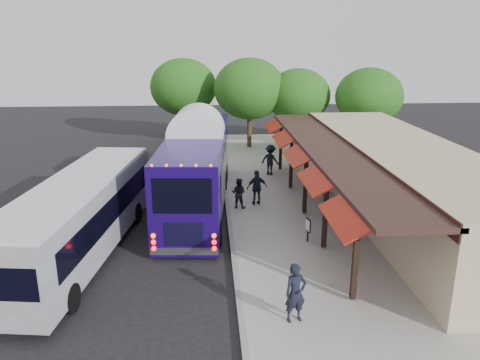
# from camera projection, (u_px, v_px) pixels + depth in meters

# --- Properties ---
(ground) EXTENTS (90.00, 90.00, 0.00)m
(ground) POSITION_uv_depth(u_px,v_px,m) (232.00, 254.00, 19.06)
(ground) COLOR black
(ground) RESTS_ON ground
(sidewalk) EXTENTS (10.00, 40.00, 0.15)m
(sidewalk) POSITION_uv_depth(u_px,v_px,m) (328.00, 214.00, 23.18)
(sidewalk) COLOR #9E9B93
(sidewalk) RESTS_ON ground
(curb) EXTENTS (0.20, 40.00, 0.16)m
(curb) POSITION_uv_depth(u_px,v_px,m) (229.00, 217.00, 22.86)
(curb) COLOR gray
(curb) RESTS_ON ground
(station_shelter) EXTENTS (8.15, 20.00, 3.60)m
(station_shelter) POSITION_uv_depth(u_px,v_px,m) (398.00, 179.00, 22.88)
(station_shelter) COLOR #C6B089
(station_shelter) RESTS_ON ground
(coach_bus) EXTENTS (3.63, 13.13, 4.16)m
(coach_bus) POSITION_uv_depth(u_px,v_px,m) (198.00, 165.00, 23.93)
(coach_bus) COLOR #1C0758
(coach_bus) RESTS_ON ground
(city_bus) EXTENTS (4.04, 11.97, 3.15)m
(city_bus) POSITION_uv_depth(u_px,v_px,m) (81.00, 215.00, 18.53)
(city_bus) COLOR gray
(city_bus) RESTS_ON ground
(ped_a) EXTENTS (0.77, 0.60, 1.87)m
(ped_a) POSITION_uv_depth(u_px,v_px,m) (296.00, 293.00, 14.08)
(ped_a) COLOR black
(ped_a) RESTS_ON sidewalk
(ped_b) EXTENTS (0.91, 0.81, 1.55)m
(ped_b) POSITION_uv_depth(u_px,v_px,m) (239.00, 193.00, 23.70)
(ped_b) COLOR black
(ped_b) RESTS_ON sidewalk
(ped_c) EXTENTS (1.14, 0.64, 1.84)m
(ped_c) POSITION_uv_depth(u_px,v_px,m) (257.00, 188.00, 24.11)
(ped_c) COLOR black
(ped_c) RESTS_ON sidewalk
(ped_d) EXTENTS (1.44, 1.29, 1.93)m
(ped_d) POSITION_uv_depth(u_px,v_px,m) (270.00, 160.00, 29.42)
(ped_d) COLOR black
(ped_d) RESTS_ON sidewalk
(sign_board) EXTENTS (0.14, 0.47, 1.03)m
(sign_board) POSITION_uv_depth(u_px,v_px,m) (308.00, 226.00, 19.70)
(sign_board) COLOR black
(sign_board) RESTS_ON sidewalk
(tree_left) EXTENTS (5.53, 5.53, 7.07)m
(tree_left) POSITION_uv_depth(u_px,v_px,m) (250.00, 89.00, 36.03)
(tree_left) COLOR #382314
(tree_left) RESTS_ON ground
(tree_mid) EXTENTS (4.91, 4.91, 6.29)m
(tree_mid) POSITION_uv_depth(u_px,v_px,m) (298.00, 96.00, 36.16)
(tree_mid) COLOR #382314
(tree_mid) RESTS_ON ground
(tree_right) EXTENTS (5.01, 5.01, 6.42)m
(tree_right) POSITION_uv_depth(u_px,v_px,m) (369.00, 97.00, 34.94)
(tree_right) COLOR #382314
(tree_right) RESTS_ON ground
(tree_far) EXTENTS (5.43, 5.43, 6.95)m
(tree_far) POSITION_uv_depth(u_px,v_px,m) (183.00, 87.00, 38.19)
(tree_far) COLOR #382314
(tree_far) RESTS_ON ground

